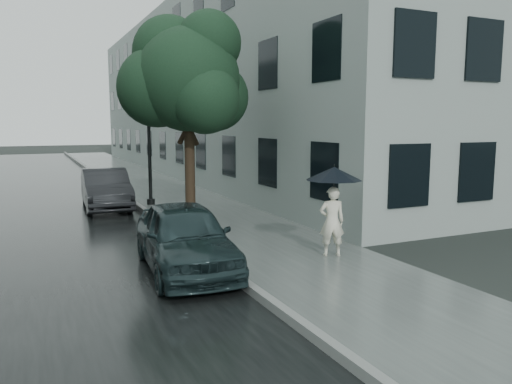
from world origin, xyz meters
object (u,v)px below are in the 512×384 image
lamp_post (144,122)px  car_far (106,189)px  car_near (185,237)px  street_tree (187,78)px  pedestrian (332,221)px

lamp_post → car_far: bearing=-167.7°
lamp_post → car_far: (-1.38, -0.20, -2.20)m
car_near → car_far: 7.92m
street_tree → car_near: (-1.60, -4.87, -3.42)m
lamp_post → car_far: 2.61m
car_near → car_far: size_ratio=0.97×
car_near → street_tree: bearing=76.5°
lamp_post → pedestrian: bearing=-72.0°
pedestrian → lamp_post: lamp_post is taller
car_far → street_tree: bearing=-54.9°
car_near → pedestrian: bearing=-0.4°
street_tree → lamp_post: size_ratio=1.19×
car_far → lamp_post: bearing=11.1°
street_tree → car_near: street_tree is taller
pedestrian → car_near: pedestrian is taller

